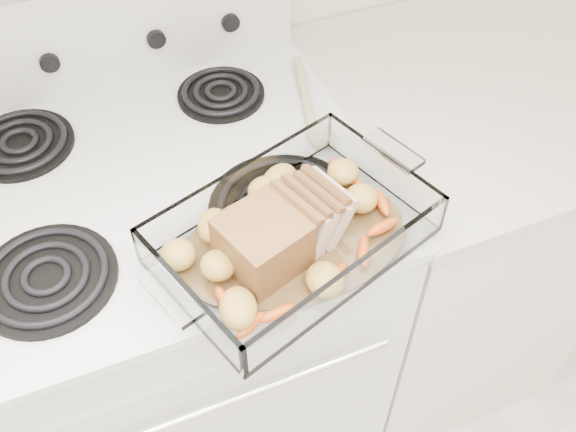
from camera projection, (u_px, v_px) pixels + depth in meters
name	position (u px, v px, depth m)	size (l,w,h in m)	color
electric_range	(179.00, 317.00, 1.45)	(0.78, 0.70, 1.12)	silver
counter_right	(433.00, 235.00, 1.63)	(0.58, 0.68, 0.93)	silver
baking_dish	(293.00, 237.00, 0.98)	(0.40, 0.26, 0.08)	white
pork_roast	(275.00, 230.00, 0.95)	(0.21, 0.11, 0.09)	brown
roast_vegetables	(282.00, 218.00, 1.00)	(0.35, 0.19, 0.04)	#CD4512
wooden_spoon	(314.00, 116.00, 1.20)	(0.09, 0.27, 0.02)	#CBBB8C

